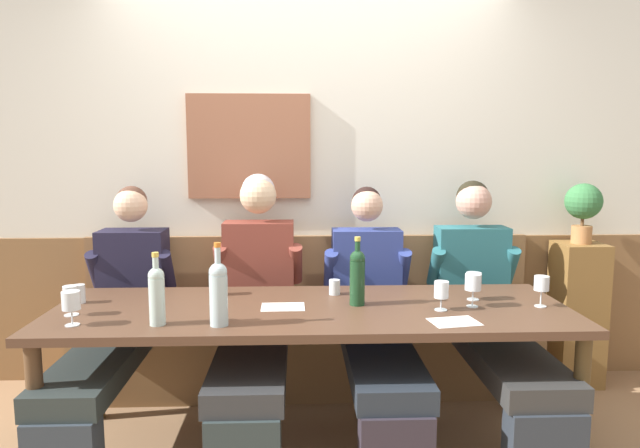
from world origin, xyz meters
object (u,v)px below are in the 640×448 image
wine_glass_center_front (473,283)px  water_tumbler_left (335,287)px  wine_glass_mid_right (71,301)px  wine_glass_center_rear (542,284)px  person_right_seat (117,311)px  wall_bench (309,345)px  person_center_left_seat (490,307)px  wine_glass_by_bottle (70,295)px  wine_bottle_green_tall (218,291)px  water_tumbler_right (222,286)px  wine_glass_mid_left (441,291)px  person_left_seat (255,303)px  wine_glass_near_bucket (474,282)px  water_tumbler_center (79,294)px  potted_plant (583,206)px  dining_table (311,321)px  wine_bottle_amber_mid (357,275)px  person_center_right_seat (374,313)px  wine_bottle_clear_water (157,294)px

wine_glass_center_front → water_tumbler_left: wine_glass_center_front is taller
wine_glass_mid_right → wine_glass_center_rear: (2.17, 0.21, 0.00)m
person_right_seat → wall_bench: bearing=19.2°
person_center_left_seat → wine_glass_by_bottle: bearing=-168.8°
wine_bottle_green_tall → water_tumbler_right: wine_bottle_green_tall is taller
person_center_left_seat → wine_glass_mid_left: size_ratio=9.21×
person_left_seat → wine_glass_near_bucket: bearing=-12.2°
person_right_seat → water_tumbler_center: bearing=-116.3°
wine_glass_mid_right → potted_plant: (2.75, 0.98, 0.31)m
person_left_seat → dining_table: bearing=-48.7°
wall_bench → wine_bottle_amber_mid: wine_bottle_amber_mid is taller
person_right_seat → wine_glass_center_rear: size_ratio=8.47×
wine_glass_center_front → wine_glass_center_rear: size_ratio=1.07×
wine_glass_center_front → wine_bottle_amber_mid: bearing=174.1°
person_center_right_seat → water_tumbler_left: 0.29m
water_tumbler_left → wine_glass_center_rear: bearing=-15.3°
water_tumbler_left → wine_glass_by_bottle: bearing=-165.1°
wine_glass_mid_right → wine_glass_center_front: size_ratio=0.94×
water_tumbler_center → water_tumbler_left: 1.29m
wine_glass_center_front → potted_plant: potted_plant is taller
wine_glass_mid_left → water_tumbler_left: (-0.49, 0.32, -0.05)m
wine_bottle_clear_water → water_tumbler_center: wine_bottle_clear_water is taller
wine_glass_center_front → water_tumbler_center: size_ratio=1.74×
person_center_right_seat → wine_glass_mid_left: bearing=-55.5°
wine_bottle_clear_water → water_tumbler_left: 0.95m
wine_bottle_amber_mid → wine_glass_mid_left: (0.39, -0.11, -0.06)m
dining_table → water_tumbler_left: 0.29m
wall_bench → person_center_right_seat: person_center_right_seat is taller
wine_glass_near_bucket → water_tumbler_center: 1.98m
dining_table → wine_glass_near_bucket: bearing=6.7°
wine_bottle_green_tall → wine_glass_center_rear: wine_bottle_green_tall is taller
person_right_seat → wine_glass_mid_left: bearing=-14.0°
water_tumbler_right → water_tumbler_left: size_ratio=1.21×
wall_bench → person_right_seat: size_ratio=2.18×
wine_glass_center_rear → wine_glass_by_bottle: size_ratio=1.09×
wine_bottle_green_tall → water_tumbler_center: (-0.75, 0.39, -0.11)m
wine_bottle_clear_water → person_left_seat: bearing=57.6°
wine_bottle_green_tall → wine_bottle_clear_water: wine_bottle_green_tall is taller
dining_table → wine_bottle_amber_mid: (0.23, 0.03, 0.22)m
wall_bench → dining_table: bearing=-90.0°
wine_bottle_amber_mid → wine_glass_by_bottle: wine_bottle_amber_mid is taller
wine_bottle_amber_mid → water_tumbler_center: 1.39m
wine_bottle_clear_water → wine_glass_mid_right: 0.37m
wine_bottle_green_tall → water_tumbler_right: (-0.06, 0.53, -0.10)m
person_left_seat → wine_glass_center_front: size_ratio=8.28×
potted_plant → wine_glass_by_bottle: bearing=-163.6°
wine_glass_center_front → water_tumbler_left: 0.71m
wine_glass_by_bottle → potted_plant: (2.81, 0.83, 0.32)m
wine_bottle_amber_mid → wine_glass_mid_left: 0.41m
person_left_seat → potted_plant: person_left_seat is taller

